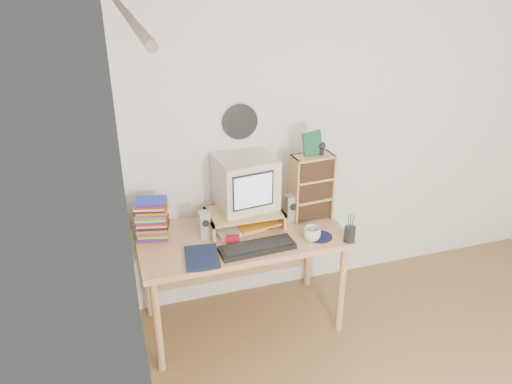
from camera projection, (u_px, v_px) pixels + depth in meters
back_wall at (358, 133)px, 3.78m from camera, size 3.50×0.00×3.50m
left_wall at (155, 330)px, 1.79m from camera, size 0.00×3.50×3.50m
curtain at (152, 277)px, 2.26m from camera, size 0.00×2.20×2.20m
wall_disc at (240, 122)px, 3.43m from camera, size 0.25×0.02×0.25m
desk at (239, 246)px, 3.51m from camera, size 1.40×0.70×0.75m
monitor_riser at (244, 214)px, 3.45m from camera, size 0.52×0.30×0.12m
crt_monitor at (247, 184)px, 3.42m from camera, size 0.42×0.42×0.36m
speaker_left at (205, 224)px, 3.33m from camera, size 0.07×0.07×0.19m
speaker_right at (291, 208)px, 3.52m from camera, size 0.08×0.08×0.20m
keyboard at (257, 248)px, 3.21m from camera, size 0.50×0.18×0.03m
dvd_stack at (152, 219)px, 3.29m from camera, size 0.23×0.18×0.28m
cd_rack at (311, 187)px, 3.51m from camera, size 0.30×0.18×0.48m
mug at (312, 234)px, 3.30m from camera, size 0.14×0.14×0.09m
diary at (185, 257)px, 3.09m from camera, size 0.27×0.22×0.05m
mousepad at (319, 237)px, 3.36m from camera, size 0.21×0.21×0.00m
pen_cup at (350, 231)px, 3.28m from camera, size 0.08×0.08×0.15m
papers at (244, 224)px, 3.47m from camera, size 0.37×0.30×0.04m
red_box at (233, 239)px, 3.29m from camera, size 0.10×0.07×0.04m
game_box at (312, 144)px, 3.37m from camera, size 0.13×0.03×0.17m
webcam at (322, 148)px, 3.40m from camera, size 0.06×0.06×0.09m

